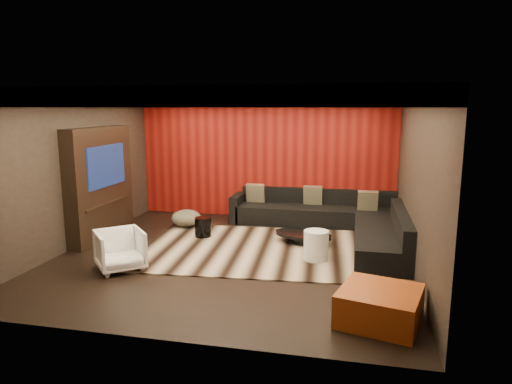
% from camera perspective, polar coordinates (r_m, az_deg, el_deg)
% --- Properties ---
extents(floor, '(6.00, 6.00, 0.02)m').
position_cam_1_polar(floor, '(8.11, -3.01, -8.07)').
color(floor, black).
rests_on(floor, ground).
extents(ceiling, '(6.00, 6.00, 0.02)m').
position_cam_1_polar(ceiling, '(7.69, -3.21, 12.27)').
color(ceiling, silver).
rests_on(ceiling, ground).
extents(wall_back, '(6.00, 0.02, 2.80)m').
position_cam_1_polar(wall_back, '(10.68, 1.19, 4.24)').
color(wall_back, black).
rests_on(wall_back, ground).
extents(wall_left, '(0.02, 6.00, 2.80)m').
position_cam_1_polar(wall_left, '(9.04, -21.84, 2.32)').
color(wall_left, black).
rests_on(wall_left, ground).
extents(wall_right, '(0.02, 6.00, 2.80)m').
position_cam_1_polar(wall_right, '(7.56, 19.47, 0.98)').
color(wall_right, black).
rests_on(wall_right, ground).
extents(red_feature_wall, '(5.98, 0.05, 2.78)m').
position_cam_1_polar(red_feature_wall, '(10.64, 1.14, 4.22)').
color(red_feature_wall, '#6B0C0A').
rests_on(red_feature_wall, ground).
extents(soffit_back, '(6.00, 0.60, 0.22)m').
position_cam_1_polar(soffit_back, '(10.31, 0.87, 11.20)').
color(soffit_back, silver).
rests_on(soffit_back, ground).
extents(soffit_front, '(6.00, 0.60, 0.22)m').
position_cam_1_polar(soffit_front, '(5.13, -11.43, 11.57)').
color(soffit_front, silver).
rests_on(soffit_front, ground).
extents(soffit_left, '(0.60, 4.80, 0.22)m').
position_cam_1_polar(soffit_left, '(8.80, -20.72, 10.62)').
color(soffit_left, silver).
rests_on(soffit_left, ground).
extents(soffit_right, '(0.60, 4.80, 0.22)m').
position_cam_1_polar(soffit_right, '(7.43, 17.68, 10.93)').
color(soffit_right, silver).
rests_on(soffit_right, ground).
extents(cove_back, '(4.80, 0.08, 0.04)m').
position_cam_1_polar(cove_back, '(9.98, 0.48, 10.70)').
color(cove_back, '#FFD899').
rests_on(cove_back, ground).
extents(cove_front, '(4.80, 0.08, 0.04)m').
position_cam_1_polar(cove_front, '(5.44, -9.94, 10.60)').
color(cove_front, '#FFD899').
rests_on(cove_front, ground).
extents(cove_left, '(0.08, 4.80, 0.04)m').
position_cam_1_polar(cove_left, '(8.62, -18.75, 10.16)').
color(cove_left, '#FFD899').
rests_on(cove_left, ground).
extents(cove_right, '(0.08, 4.80, 0.04)m').
position_cam_1_polar(cove_right, '(7.41, 14.98, 10.37)').
color(cove_right, '#FFD899').
rests_on(cove_right, ground).
extents(tv_surround, '(0.30, 2.00, 2.20)m').
position_cam_1_polar(tv_surround, '(9.50, -18.90, 1.04)').
color(tv_surround, black).
rests_on(tv_surround, ground).
extents(tv_screen, '(0.04, 1.30, 0.80)m').
position_cam_1_polar(tv_screen, '(9.37, -18.19, 3.12)').
color(tv_screen, black).
rests_on(tv_screen, ground).
extents(tv_shelf, '(0.04, 1.60, 0.04)m').
position_cam_1_polar(tv_shelf, '(9.49, -17.93, -1.37)').
color(tv_shelf, black).
rests_on(tv_shelf, ground).
extents(rug, '(4.21, 3.28, 0.02)m').
position_cam_1_polar(rug, '(8.46, -0.55, -7.10)').
color(rug, tan).
rests_on(rug, floor).
extents(coffee_table, '(1.42, 1.42, 0.19)m').
position_cam_1_polar(coffee_table, '(8.80, 5.90, -5.74)').
color(coffee_table, black).
rests_on(coffee_table, rug).
extents(drum_stool, '(0.42, 0.42, 0.39)m').
position_cam_1_polar(drum_stool, '(9.22, -6.65, -4.37)').
color(drum_stool, black).
rests_on(drum_stool, rug).
extents(striped_pouf, '(0.70, 0.70, 0.36)m').
position_cam_1_polar(striped_pouf, '(10.06, -8.73, -3.23)').
color(striped_pouf, '#B5AE8C').
rests_on(striped_pouf, rug).
extents(white_side_table, '(0.55, 0.55, 0.52)m').
position_cam_1_polar(white_side_table, '(7.86, 7.51, -6.68)').
color(white_side_table, white).
rests_on(white_side_table, floor).
extents(orange_ottoman, '(1.13, 1.13, 0.41)m').
position_cam_1_polar(orange_ottoman, '(5.91, 15.20, -13.55)').
color(orange_ottoman, '#A14B14').
rests_on(orange_ottoman, floor).
extents(armchair, '(1.00, 1.00, 0.66)m').
position_cam_1_polar(armchair, '(7.67, -16.62, -6.96)').
color(armchair, white).
rests_on(armchair, floor).
extents(sectional_sofa, '(3.65, 3.50, 0.75)m').
position_cam_1_polar(sectional_sofa, '(9.56, 10.08, -3.61)').
color(sectional_sofa, black).
rests_on(sectional_sofa, floor).
extents(throw_pillows, '(2.94, 0.56, 0.44)m').
position_cam_1_polar(throw_pillows, '(10.25, 6.83, -0.52)').
color(throw_pillows, tan).
rests_on(throw_pillows, sectional_sofa).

